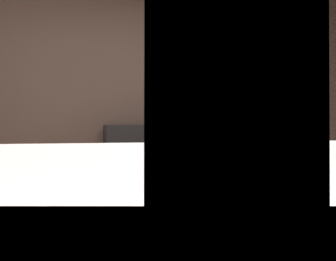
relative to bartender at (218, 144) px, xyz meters
The scene contains 9 objects.
wall_back 2.10m from the bartender, 93.90° to the left, with size 5.20×0.10×2.70m, color gray.
prep_counter 0.73m from the bartender, 65.39° to the left, with size 2.10×0.60×0.89m, color brown.
back_shelf 1.84m from the bartender, 88.12° to the left, with size 0.84×0.36×1.08m, color #363637.
bartender is the anchor object (origin of this frame).
knife_block 0.85m from the bartender, 32.11° to the left, with size 0.10×0.08×0.28m.
mixing_bowl 0.63m from the bartender, 137.99° to the left, with size 0.21×0.21×0.06m, color silver.
chefs_knife 0.50m from the bartender, 55.61° to the left, with size 0.24×0.03×0.01m, color silver.
bottle_vinegar 1.81m from the bartender, 84.79° to the left, with size 0.06×0.06×0.25m.
bottle_hot_sauce 1.89m from the bartender, 82.53° to the left, with size 0.07×0.07×0.19m.
Camera 1 is at (-0.51, -1.34, 1.04)m, focal length 36.75 mm.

